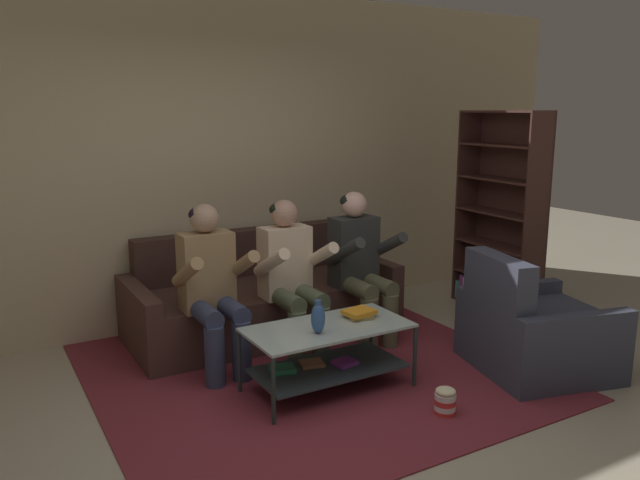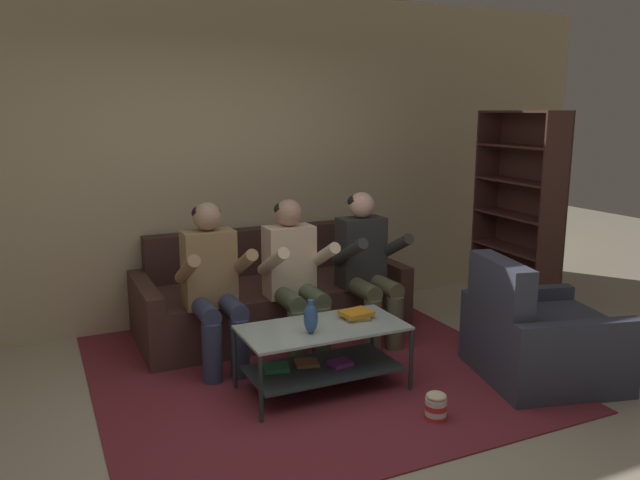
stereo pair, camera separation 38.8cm
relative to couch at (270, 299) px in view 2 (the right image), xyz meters
The scene contains 13 objects.
ground 1.99m from the couch, 103.23° to the right, with size 16.80×16.80×0.00m, color #B4A98E.
back_partition 1.37m from the couch, 129.64° to the left, with size 8.40×0.12×2.90m, color #CBB892.
couch is the anchor object (origin of this frame).
person_seated_left 0.94m from the couch, 138.79° to the right, with size 0.50×0.58×1.22m.
person_seated_middle 0.68m from the couch, 90.00° to the right, with size 0.50×0.58×1.21m.
person_seated_right 0.94m from the couch, 41.19° to the right, with size 0.50×0.58×1.23m.
coffee_table 1.27m from the couch, 94.65° to the right, with size 1.10×0.55×0.46m.
area_rug 0.81m from the couch, 93.56° to the right, with size 3.00×3.22×0.01m.
vase 1.40m from the couch, 99.20° to the right, with size 0.09×0.09×0.22m.
book_stack 1.26m from the couch, 81.37° to the right, with size 0.23×0.20×0.05m.
bookshelf 2.36m from the couch, 13.10° to the right, with size 0.34×0.95×1.88m.
armchair 2.22m from the couch, 51.51° to the right, with size 1.07×1.09×0.88m.
popcorn_tub 1.99m from the couch, 79.63° to the right, with size 0.13×0.13×0.18m.
Camera 2 is at (-1.34, -2.95, 1.88)m, focal length 35.00 mm.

